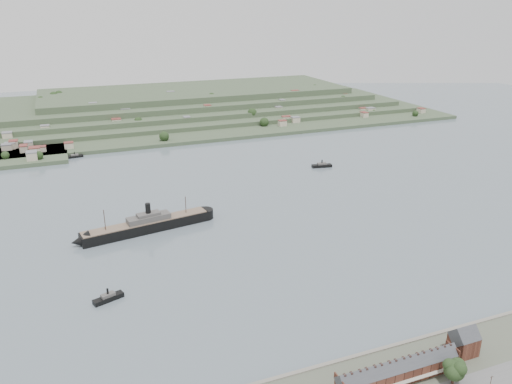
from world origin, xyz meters
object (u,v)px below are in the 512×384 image
object	(u,v)px
terrace_row	(398,371)
steamship	(143,226)
tugboat	(108,298)
fig_tree	(456,370)
gabled_building	(464,341)

from	to	relation	value
terrace_row	steamship	world-z (taller)	steamship
tugboat	fig_tree	size ratio (longest dim) A/B	1.41
tugboat	steamship	bearing A→B (deg)	68.24
terrace_row	fig_tree	world-z (taller)	fig_tree
fig_tree	tugboat	bearing A→B (deg)	136.53
fig_tree	gabled_building	bearing A→B (deg)	39.15
gabled_building	steamship	bearing A→B (deg)	121.05
steamship	fig_tree	bearing A→B (deg)	-64.83
steamship	tugboat	size ratio (longest dim) A/B	6.01
steamship	tugboat	xyz separation A→B (m)	(-31.66, -79.31, -2.70)
gabled_building	tugboat	size ratio (longest dim) A/B	0.84
steamship	fig_tree	size ratio (longest dim) A/B	8.50
terrace_row	tugboat	xyz separation A→B (m)	(-104.30, 107.63, -5.06)
terrace_row	gabled_building	size ratio (longest dim) A/B	3.95
gabled_building	fig_tree	xyz separation A→B (m)	(-17.48, -14.23, 1.03)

